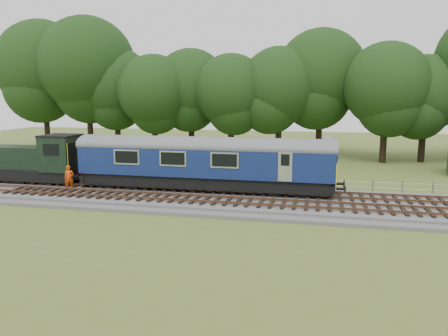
# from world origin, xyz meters

# --- Properties ---
(ground) EXTENTS (120.00, 120.00, 0.00)m
(ground) POSITION_xyz_m (0.00, 0.00, 0.00)
(ground) COLOR #526625
(ground) RESTS_ON ground
(ballast) EXTENTS (70.00, 7.00, 0.35)m
(ballast) POSITION_xyz_m (0.00, 0.00, 0.17)
(ballast) COLOR #4C4C4F
(ballast) RESTS_ON ground
(track_north) EXTENTS (67.20, 2.40, 0.21)m
(track_north) POSITION_xyz_m (0.00, 1.40, 0.42)
(track_north) COLOR black
(track_north) RESTS_ON ballast
(track_south) EXTENTS (67.20, 2.40, 0.21)m
(track_south) POSITION_xyz_m (0.00, -1.60, 0.42)
(track_south) COLOR black
(track_south) RESTS_ON ballast
(fence) EXTENTS (64.00, 0.12, 1.00)m
(fence) POSITION_xyz_m (0.00, 4.50, 0.00)
(fence) COLOR #6B6054
(fence) RESTS_ON ground
(tree_line) EXTENTS (70.00, 8.00, 18.00)m
(tree_line) POSITION_xyz_m (0.00, 22.00, 0.00)
(tree_line) COLOR black
(tree_line) RESTS_ON ground
(dmu_railcar) EXTENTS (18.05, 2.86, 3.88)m
(dmu_railcar) POSITION_xyz_m (-3.74, 1.40, 2.61)
(dmu_railcar) COLOR black
(dmu_railcar) RESTS_ON ground
(shunter_loco) EXTENTS (8.91, 2.60, 3.38)m
(shunter_loco) POSITION_xyz_m (-17.67, 1.40, 1.97)
(shunter_loco) COLOR black
(shunter_loco) RESTS_ON ground
(worker) EXTENTS (0.77, 0.73, 1.76)m
(worker) POSITION_xyz_m (-13.12, -0.63, 1.23)
(worker) COLOR #DC460B
(worker) RESTS_ON ballast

